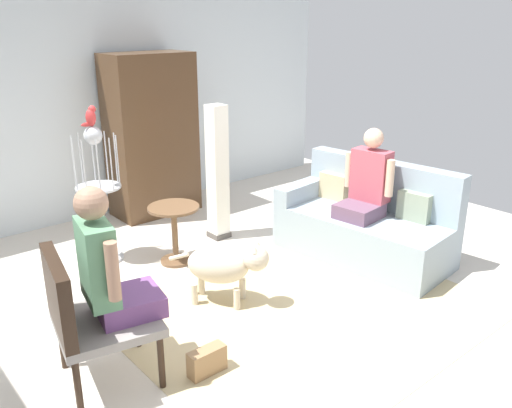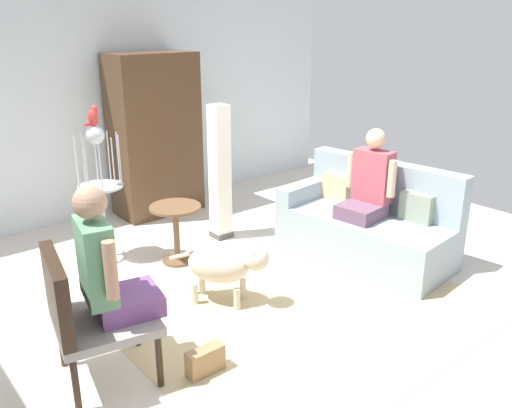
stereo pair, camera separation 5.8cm
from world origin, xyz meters
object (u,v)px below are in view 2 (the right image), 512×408
object	(u,v)px
armchair	(84,311)
handbag	(205,361)
round_end_table	(176,226)
parrot	(93,116)
dog	(224,264)
person_on_armchair	(106,267)
column_lamp	(220,174)
person_on_couch	(369,183)
couch	(367,224)
armoire_cabinet	(155,135)
bird_cage_stand	(101,190)

from	to	relation	value
armchair	handbag	distance (m)	0.88
round_end_table	handbag	world-z (taller)	round_end_table
parrot	dog	bearing A→B (deg)	-74.63
parrot	armchair	bearing A→B (deg)	-117.68
dog	handbag	bearing A→B (deg)	-134.14
person_on_armchair	round_end_table	distance (m)	1.84
armchair	dog	xyz separation A→B (m)	(1.32, 0.29, -0.19)
round_end_table	dog	xyz separation A→B (m)	(-0.11, -0.94, -0.02)
person_on_armchair	column_lamp	world-z (taller)	column_lamp
armchair	person_on_couch	world-z (taller)	person_on_couch
couch	dog	bearing A→B (deg)	175.19
person_on_armchair	armoire_cabinet	bearing A→B (deg)	55.10
person_on_armchair	armoire_cabinet	world-z (taller)	armoire_cabinet
couch	dog	size ratio (longest dim) A/B	2.44
person_on_couch	dog	size ratio (longest dim) A/B	1.17
person_on_couch	couch	bearing A→B (deg)	33.07
round_end_table	person_on_couch	bearing A→B (deg)	-36.36
parrot	column_lamp	xyz separation A→B (m)	(1.22, -0.27, -0.72)
bird_cage_stand	person_on_couch	bearing A→B (deg)	-38.86
armchair	person_on_couch	size ratio (longest dim) A/B	1.09
armchair	person_on_couch	xyz separation A→B (m)	(2.94, 0.11, 0.25)
handbag	person_on_couch	bearing A→B (deg)	12.85
person_on_couch	column_lamp	distance (m)	1.58
couch	person_on_armchair	world-z (taller)	person_on_armchair
round_end_table	handbag	distance (m)	1.84
armoire_cabinet	person_on_couch	bearing A→B (deg)	-70.21
bird_cage_stand	handbag	world-z (taller)	bird_cage_stand
column_lamp	armoire_cabinet	world-z (taller)	armoire_cabinet
column_lamp	bird_cage_stand	bearing A→B (deg)	167.37
dog	handbag	size ratio (longest dim) A/B	2.70
armoire_cabinet	person_on_armchair	bearing A→B (deg)	-124.90
person_on_armchair	column_lamp	distance (m)	2.49
person_on_couch	round_end_table	bearing A→B (deg)	143.64
armchair	bird_cage_stand	distance (m)	1.98
parrot	column_lamp	distance (m)	1.45
armchair	round_end_table	bearing A→B (deg)	40.73
couch	handbag	bearing A→B (deg)	-166.68
dog	person_on_armchair	bearing A→B (deg)	-164.55
person_on_couch	armoire_cabinet	bearing A→B (deg)	109.79
bird_cage_stand	dog	bearing A→B (deg)	-74.73
round_end_table	column_lamp	distance (m)	0.83
dog	parrot	bearing A→B (deg)	105.37
person_on_armchair	round_end_table	world-z (taller)	person_on_armchair
couch	parrot	xyz separation A→B (m)	(-2.08, 1.60, 1.11)
person_on_armchair	parrot	world-z (taller)	parrot
armchair	parrot	xyz separation A→B (m)	(0.92, 1.75, 0.90)
dog	armoire_cabinet	world-z (taller)	armoire_cabinet
round_end_table	armoire_cabinet	distance (m)	1.65
couch	dog	world-z (taller)	couch
armchair	handbag	bearing A→B (deg)	-32.69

